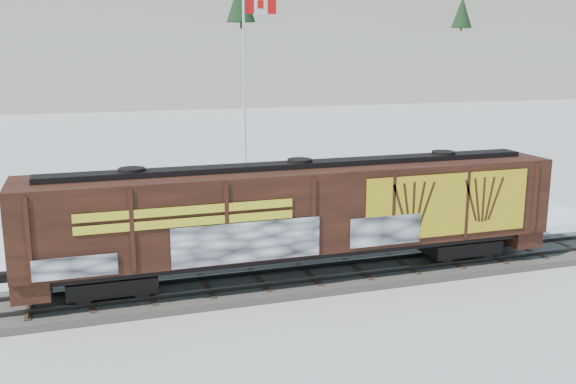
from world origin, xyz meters
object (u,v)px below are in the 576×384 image
object	(u,v)px
flagpole	(247,129)
car_dark	(319,219)
hopper_railcar	(300,211)
car_silver	(164,224)
car_white	(316,214)

from	to	relation	value
flagpole	car_dark	xyz separation A→B (m)	(1.69, -7.01, -3.58)
hopper_railcar	car_silver	size ratio (longest dim) A/B	4.93
hopper_railcar	flagpole	world-z (taller)	flagpole
hopper_railcar	car_dark	xyz separation A→B (m)	(3.04, 5.84, -2.01)
hopper_railcar	car_white	bearing A→B (deg)	64.58
car_silver	car_dark	size ratio (longest dim) A/B	0.75
car_dark	hopper_railcar	bearing A→B (deg)	129.62
car_white	car_dark	bearing A→B (deg)	171.13
car_white	car_dark	xyz separation A→B (m)	(-0.19, -0.96, 0.02)
car_dark	flagpole	bearing A→B (deg)	-9.34
car_silver	hopper_railcar	bearing A→B (deg)	-164.81
hopper_railcar	car_dark	world-z (taller)	hopper_railcar
hopper_railcar	car_silver	world-z (taller)	hopper_railcar
hopper_railcar	car_dark	bearing A→B (deg)	62.53
flagpole	car_silver	distance (m)	8.43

